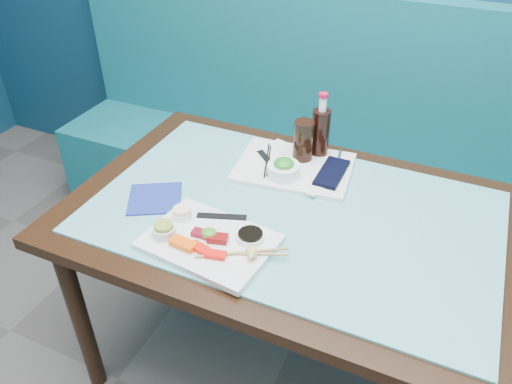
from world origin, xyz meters
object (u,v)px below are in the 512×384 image
at_px(serving_tray, 294,167).
at_px(cola_glass, 303,141).
at_px(dining_table, 291,233).
at_px(cola_bottle_body, 320,134).
at_px(booth_bench, 352,176).
at_px(sashimi_plate, 209,242).
at_px(blue_napkin, 155,198).
at_px(seaweed_bowl, 284,170).

distance_m(serving_tray, cola_glass, 0.10).
bearing_deg(dining_table, serving_tray, 109.84).
height_order(dining_table, cola_bottle_body, cola_bottle_body).
distance_m(booth_bench, cola_bottle_body, 0.69).
bearing_deg(cola_glass, dining_table, -75.76).
height_order(dining_table, sashimi_plate, sashimi_plate).
relative_size(dining_table, blue_napkin, 8.51).
height_order(cola_bottle_body, blue_napkin, cola_bottle_body).
xyz_separation_m(booth_bench, seaweed_bowl, (-0.09, -0.69, 0.42)).
height_order(sashimi_plate, seaweed_bowl, seaweed_bowl).
height_order(booth_bench, serving_tray, booth_bench).
bearing_deg(cola_bottle_body, serving_tray, -113.96).
height_order(dining_table, blue_napkin, blue_napkin).
xyz_separation_m(sashimi_plate, seaweed_bowl, (0.07, 0.39, 0.03)).
relative_size(serving_tray, blue_napkin, 2.37).
bearing_deg(sashimi_plate, seaweed_bowl, 86.55).
height_order(seaweed_bowl, blue_napkin, seaweed_bowl).
height_order(sashimi_plate, cola_bottle_body, cola_bottle_body).
distance_m(seaweed_bowl, blue_napkin, 0.43).
relative_size(sashimi_plate, cola_bottle_body, 1.95).
bearing_deg(booth_bench, serving_tray, -97.47).
bearing_deg(dining_table, cola_bottle_body, 95.06).
relative_size(booth_bench, blue_napkin, 18.24).
height_order(booth_bench, blue_napkin, booth_bench).
height_order(seaweed_bowl, cola_bottle_body, cola_bottle_body).
relative_size(seaweed_bowl, cola_glass, 0.75).
xyz_separation_m(sashimi_plate, cola_glass, (0.09, 0.52, 0.08)).
relative_size(dining_table, sashimi_plate, 3.94).
height_order(dining_table, seaweed_bowl, seaweed_bowl).
relative_size(dining_table, cola_bottle_body, 7.70).
bearing_deg(cola_glass, sashimi_plate, -99.63).
bearing_deg(booth_bench, seaweed_bowl, -97.49).
bearing_deg(blue_napkin, cola_bottle_body, 49.82).
relative_size(seaweed_bowl, cola_bottle_body, 0.60).
bearing_deg(seaweed_bowl, serving_tray, 82.41).
xyz_separation_m(serving_tray, cola_glass, (0.01, 0.05, 0.08)).
bearing_deg(cola_bottle_body, blue_napkin, -130.18).
xyz_separation_m(booth_bench, sashimi_plate, (-0.16, -1.08, 0.39)).
bearing_deg(cola_bottle_body, dining_table, -84.94).
xyz_separation_m(booth_bench, cola_bottle_body, (-0.03, -0.50, 0.47)).
bearing_deg(cola_bottle_body, cola_glass, -124.52).
bearing_deg(serving_tray, cola_glass, 73.07).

